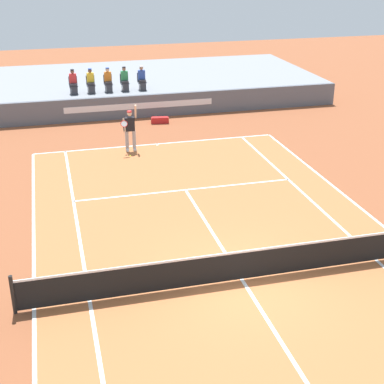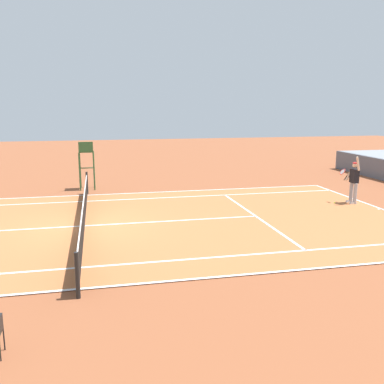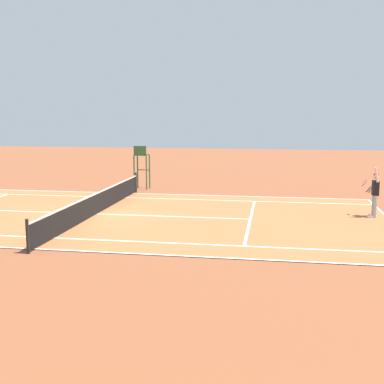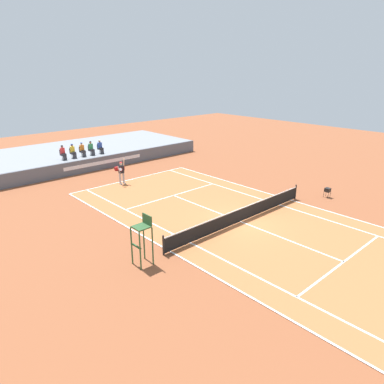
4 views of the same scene
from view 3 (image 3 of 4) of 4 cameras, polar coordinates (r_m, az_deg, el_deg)
The scene contains 6 objects.
ground_plane at distance 21.08m, azimuth -10.90°, elevation -2.57°, with size 80.00×80.00×0.00m, color brown.
court at distance 21.08m, azimuth -10.90°, elevation -2.54°, with size 11.08×23.88×0.03m.
net at distance 20.98m, azimuth -10.94°, elevation -1.17°, with size 11.98×0.10×1.07m.
tennis_player at distance 21.26m, azimuth 20.39°, elevation -0.15°, with size 0.77×0.62×2.08m.
tennis_ball at distance 21.45m, azimuth 18.20°, elevation -2.57°, with size 0.07×0.07×0.07m, color #D1E533.
umpire_chair at distance 27.57m, azimuth -5.87°, elevation 3.53°, with size 0.77×0.77×2.44m.
Camera 3 is at (19.35, 7.25, 4.19)m, focal length 46.06 mm.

